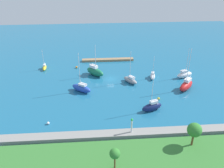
{
  "coord_description": "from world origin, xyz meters",
  "views": [
    {
      "loc": [
        5.09,
        72.66,
        36.62
      ],
      "look_at": [
        0.0,
        6.48,
        1.5
      ],
      "focal_mm": 38.09,
      "sensor_mm": 36.0,
      "label": 1
    }
  ],
  "objects_px": {
    "park_tree_midwest": "(194,130)",
    "mooring_buoy_orange": "(77,67)",
    "park_tree_center": "(115,154)",
    "sailboat_navy_by_breakwater": "(152,107)",
    "pier_dock": "(108,60)",
    "mooring_buoy_yellow": "(159,99)",
    "mooring_buoy_white": "(48,123)",
    "sailboat_yellow_off_beacon": "(45,67)",
    "sailboat_white_far_north": "(153,76)",
    "harbor_beacon": "(132,124)",
    "sailboat_red_lone_south": "(186,85)",
    "sailboat_gray_along_channel": "(130,80)",
    "sailboat_green_mid_basin": "(95,71)",
    "sailboat_blue_inner_mooring": "(81,88)",
    "sailboat_white_lone_north": "(184,74)"
  },
  "relations": [
    {
      "from": "sailboat_green_mid_basin",
      "to": "sailboat_navy_by_breakwater",
      "type": "bearing_deg",
      "value": -12.74
    },
    {
      "from": "harbor_beacon",
      "to": "pier_dock",
      "type": "bearing_deg",
      "value": -86.78
    },
    {
      "from": "sailboat_red_lone_south",
      "to": "sailboat_white_far_north",
      "type": "xyz_separation_m",
      "value": [
        8.66,
        -8.64,
        -0.62
      ]
    },
    {
      "from": "park_tree_center",
      "to": "sailboat_gray_along_channel",
      "type": "xyz_separation_m",
      "value": [
        -8.43,
        -36.75,
        -3.47
      ]
    },
    {
      "from": "harbor_beacon",
      "to": "sailboat_red_lone_south",
      "type": "distance_m",
      "value": 29.25
    },
    {
      "from": "sailboat_gray_along_channel",
      "to": "harbor_beacon",
      "type": "bearing_deg",
      "value": 137.17
    },
    {
      "from": "pier_dock",
      "to": "mooring_buoy_orange",
      "type": "bearing_deg",
      "value": 27.59
    },
    {
      "from": "pier_dock",
      "to": "sailboat_green_mid_basin",
      "type": "bearing_deg",
      "value": 68.12
    },
    {
      "from": "sailboat_white_lone_north",
      "to": "sailboat_blue_inner_mooring",
      "type": "xyz_separation_m",
      "value": [
        35.2,
        7.11,
        0.06
      ]
    },
    {
      "from": "sailboat_white_far_north",
      "to": "mooring_buoy_white",
      "type": "xyz_separation_m",
      "value": [
        31.85,
        23.49,
        -0.53
      ]
    },
    {
      "from": "park_tree_center",
      "to": "mooring_buoy_white",
      "type": "bearing_deg",
      "value": -46.31
    },
    {
      "from": "sailboat_white_lone_north",
      "to": "mooring_buoy_orange",
      "type": "xyz_separation_m",
      "value": [
        37.77,
        -10.97,
        -0.79
      ]
    },
    {
      "from": "sailboat_yellow_off_beacon",
      "to": "mooring_buoy_white",
      "type": "relative_size",
      "value": 10.7
    },
    {
      "from": "sailboat_gray_along_channel",
      "to": "sailboat_blue_inner_mooring",
      "type": "distance_m",
      "value": 16.65
    },
    {
      "from": "sailboat_yellow_off_beacon",
      "to": "sailboat_gray_along_channel",
      "type": "bearing_deg",
      "value": 62.71
    },
    {
      "from": "pier_dock",
      "to": "sailboat_navy_by_breakwater",
      "type": "height_order",
      "value": "sailboat_navy_by_breakwater"
    },
    {
      "from": "harbor_beacon",
      "to": "mooring_buoy_yellow",
      "type": "xyz_separation_m",
      "value": [
        -10.38,
        -15.35,
        -2.97
      ]
    },
    {
      "from": "park_tree_midwest",
      "to": "sailboat_white_far_north",
      "type": "height_order",
      "value": "sailboat_white_far_north"
    },
    {
      "from": "sailboat_white_lone_north",
      "to": "sailboat_white_far_north",
      "type": "relative_size",
      "value": 1.3
    },
    {
      "from": "park_tree_midwest",
      "to": "sailboat_navy_by_breakwater",
      "type": "bearing_deg",
      "value": -70.13
    },
    {
      "from": "mooring_buoy_yellow",
      "to": "mooring_buoy_white",
      "type": "bearing_deg",
      "value": 17.22
    },
    {
      "from": "sailboat_green_mid_basin",
      "to": "sailboat_red_lone_south",
      "type": "relative_size",
      "value": 0.82
    },
    {
      "from": "sailboat_navy_by_breakwater",
      "to": "sailboat_blue_inner_mooring",
      "type": "distance_m",
      "value": 22.83
    },
    {
      "from": "sailboat_red_lone_south",
      "to": "mooring_buoy_orange",
      "type": "height_order",
      "value": "sailboat_red_lone_south"
    },
    {
      "from": "sailboat_white_far_north",
      "to": "mooring_buoy_white",
      "type": "relative_size",
      "value": 11.36
    },
    {
      "from": "park_tree_midwest",
      "to": "sailboat_navy_by_breakwater",
      "type": "distance_m",
      "value": 16.16
    },
    {
      "from": "sailboat_yellow_off_beacon",
      "to": "sailboat_white_far_north",
      "type": "xyz_separation_m",
      "value": [
        -38.51,
        10.55,
        0.12
      ]
    },
    {
      "from": "harbor_beacon",
      "to": "sailboat_gray_along_channel",
      "type": "height_order",
      "value": "sailboat_gray_along_channel"
    },
    {
      "from": "sailboat_gray_along_channel",
      "to": "sailboat_green_mid_basin",
      "type": "bearing_deg",
      "value": 25.69
    },
    {
      "from": "park_tree_midwest",
      "to": "sailboat_gray_along_channel",
      "type": "bearing_deg",
      "value": -74.44
    },
    {
      "from": "sailboat_gray_along_channel",
      "to": "sailboat_blue_inner_mooring",
      "type": "xyz_separation_m",
      "value": [
        15.97,
        4.7,
        0.24
      ]
    },
    {
      "from": "sailboat_gray_along_channel",
      "to": "mooring_buoy_yellow",
      "type": "distance_m",
      "value": 13.17
    },
    {
      "from": "sailboat_blue_inner_mooring",
      "to": "sailboat_white_lone_north",
      "type": "bearing_deg",
      "value": -132.79
    },
    {
      "from": "sailboat_navy_by_breakwater",
      "to": "pier_dock",
      "type": "bearing_deg",
      "value": -93.84
    },
    {
      "from": "park_tree_midwest",
      "to": "mooring_buoy_orange",
      "type": "xyz_separation_m",
      "value": [
        27.33,
        -44.93,
        -4.45
      ]
    },
    {
      "from": "sailboat_green_mid_basin",
      "to": "sailboat_white_far_north",
      "type": "height_order",
      "value": "sailboat_green_mid_basin"
    },
    {
      "from": "sailboat_red_lone_south",
      "to": "mooring_buoy_white",
      "type": "xyz_separation_m",
      "value": [
        40.51,
        14.85,
        -1.15
      ]
    },
    {
      "from": "park_tree_midwest",
      "to": "sailboat_yellow_off_beacon",
      "type": "relative_size",
      "value": 0.72
    },
    {
      "from": "sailboat_gray_along_channel",
      "to": "sailboat_blue_inner_mooring",
      "type": "bearing_deg",
      "value": 71.46
    },
    {
      "from": "sailboat_yellow_off_beacon",
      "to": "sailboat_white_far_north",
      "type": "bearing_deg",
      "value": 71.02
    },
    {
      "from": "sailboat_white_lone_north",
      "to": "sailboat_red_lone_south",
      "type": "xyz_separation_m",
      "value": [
        2.42,
        8.31,
        0.32
      ]
    },
    {
      "from": "sailboat_red_lone_south",
      "to": "sailboat_blue_inner_mooring",
      "type": "xyz_separation_m",
      "value": [
        32.78,
        -1.2,
        -0.26
      ]
    },
    {
      "from": "sailboat_white_lone_north",
      "to": "sailboat_gray_along_channel",
      "type": "relative_size",
      "value": 0.98
    },
    {
      "from": "sailboat_green_mid_basin",
      "to": "sailboat_yellow_off_beacon",
      "type": "distance_m",
      "value": 19.94
    },
    {
      "from": "park_tree_center",
      "to": "sailboat_navy_by_breakwater",
      "type": "xyz_separation_m",
      "value": [
        -11.85,
        -20.01,
        -3.22
      ]
    },
    {
      "from": "pier_dock",
      "to": "park_tree_center",
      "type": "height_order",
      "value": "park_tree_center"
    },
    {
      "from": "sailboat_navy_by_breakwater",
      "to": "mooring_buoy_orange",
      "type": "xyz_separation_m",
      "value": [
        21.97,
        -30.11,
        -0.88
      ]
    },
    {
      "from": "sailboat_navy_by_breakwater",
      "to": "sailboat_yellow_off_beacon",
      "type": "relative_size",
      "value": 1.48
    },
    {
      "from": "sailboat_green_mid_basin",
      "to": "sailboat_red_lone_south",
      "type": "distance_m",
      "value": 31.02
    },
    {
      "from": "sailboat_yellow_off_beacon",
      "to": "sailboat_white_far_north",
      "type": "height_order",
      "value": "sailboat_white_far_north"
    }
  ]
}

